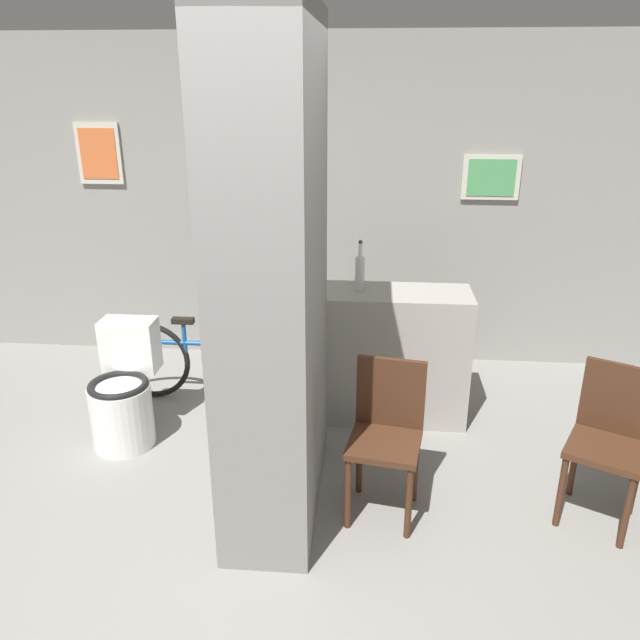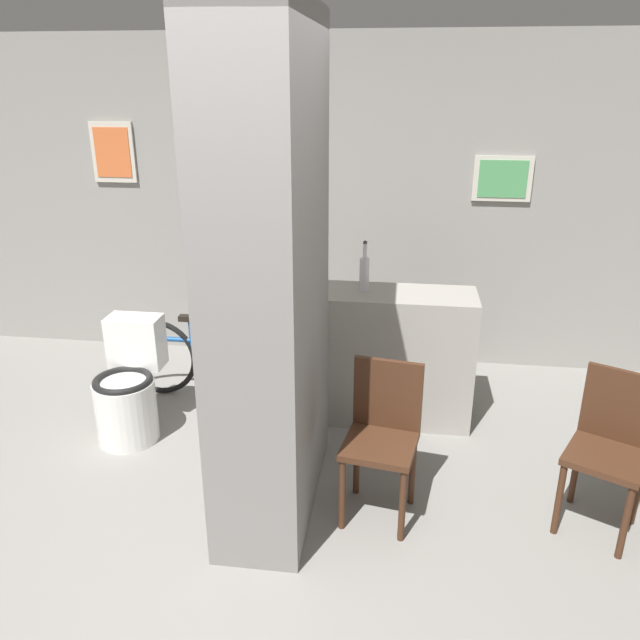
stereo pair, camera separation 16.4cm
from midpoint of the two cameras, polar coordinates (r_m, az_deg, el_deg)
ground_plane at (r=3.35m, az=-8.87°, el=-21.65°), size 14.00×14.00×0.00m
wall_back at (r=5.13m, az=-2.90°, el=10.44°), size 8.00×0.09×2.60m
pillar_center at (r=3.17m, az=-5.75°, el=3.39°), size 0.48×1.19×2.60m
counter_shelf at (r=4.36m, az=4.89°, el=-3.19°), size 1.13×0.44×0.93m
toilet at (r=4.33m, az=-18.53°, el=-6.54°), size 0.40×0.56×0.78m
chair_near_pillar at (r=3.43m, az=4.72°, el=-10.08°), size 0.43×0.43×0.87m
chair_by_doorway at (r=3.67m, az=23.78°, el=-9.76°), size 0.51×0.51×0.87m
bicycle at (r=4.67m, az=-9.87°, el=-3.75°), size 1.69×0.42×0.65m
bottle_tall at (r=4.18m, az=2.54°, el=4.45°), size 0.07×0.07×0.34m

